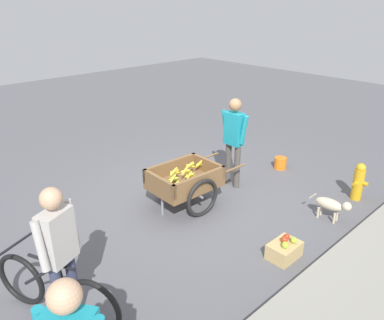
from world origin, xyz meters
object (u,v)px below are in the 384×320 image
at_px(bicycle, 56,291).
at_px(dog, 332,205).
at_px(apple_crate, 284,250).
at_px(fire_hydrant, 358,182).
at_px(fruit_cart, 185,182).
at_px(plastic_bucket, 280,163).
at_px(cyclist_person, 59,246).
at_px(vendor_person, 234,135).

height_order(bicycle, dog, bicycle).
xyz_separation_m(bicycle, apple_crate, (-2.68, 1.10, -0.23)).
distance_m(fire_hydrant, apple_crate, 2.30).
relative_size(bicycle, fire_hydrant, 2.32).
bearing_deg(dog, fruit_cart, -54.95).
distance_m(plastic_bucket, apple_crate, 2.98).
relative_size(cyclist_person, plastic_bucket, 6.55).
bearing_deg(dog, bicycle, -14.82).
distance_m(fruit_cart, dog, 2.34).
bearing_deg(vendor_person, bicycle, 12.05).
xyz_separation_m(fruit_cart, dog, (-1.34, 1.91, -0.17)).
bearing_deg(fire_hydrant, vendor_person, -57.71).
bearing_deg(plastic_bucket, fruit_cart, -5.32).
bearing_deg(dog, fire_hydrant, -178.31).
height_order(dog, apple_crate, dog).
relative_size(cyclist_person, dog, 2.40).
height_order(fruit_cart, dog, fruit_cart).
xyz_separation_m(dog, fire_hydrant, (-0.97, -0.03, 0.06)).
xyz_separation_m(cyclist_person, dog, (-3.94, 0.92, -0.70)).
relative_size(bicycle, plastic_bucket, 6.30).
xyz_separation_m(dog, plastic_bucket, (-1.10, -1.69, -0.15)).
height_order(vendor_person, apple_crate, vendor_person).
distance_m(fruit_cart, vendor_person, 1.28).
bearing_deg(plastic_bucket, bicycle, 7.03).
xyz_separation_m(bicycle, fire_hydrant, (-4.97, 1.03, -0.02)).
bearing_deg(fruit_cart, vendor_person, 177.84).
height_order(fruit_cart, vendor_person, vendor_person).
bearing_deg(bicycle, fruit_cart, -162.14).
height_order(cyclist_person, dog, cyclist_person).
height_order(dog, plastic_bucket, dog).
xyz_separation_m(vendor_person, bicycle, (3.80, 0.81, -0.64)).
relative_size(vendor_person, fire_hydrant, 2.46).
bearing_deg(plastic_bucket, cyclist_person, 8.67).
bearing_deg(bicycle, cyclist_person, 112.69).
height_order(vendor_person, fire_hydrant, vendor_person).
bearing_deg(bicycle, vendor_person, -167.95).
height_order(vendor_person, bicycle, vendor_person).
xyz_separation_m(fruit_cart, fire_hydrant, (-2.31, 1.88, -0.10)).
relative_size(vendor_person, cyclist_person, 1.02).
xyz_separation_m(bicycle, cyclist_person, (-0.06, 0.14, 0.62)).
height_order(fruit_cart, apple_crate, fruit_cart).
bearing_deg(fruit_cart, apple_crate, 90.57).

